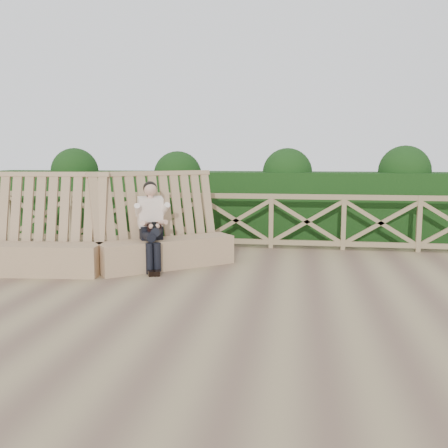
# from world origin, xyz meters

# --- Properties ---
(ground) EXTENTS (60.00, 60.00, 0.00)m
(ground) POSITION_xyz_m (0.00, 0.00, 0.00)
(ground) COLOR brown
(ground) RESTS_ON ground
(bench) EXTENTS (4.26, 2.24, 1.62)m
(bench) POSITION_xyz_m (-1.95, 1.12, 0.41)
(bench) COLOR #997E57
(bench) RESTS_ON ground
(woman) EXTENTS (0.59, 0.90, 1.45)m
(woman) POSITION_xyz_m (-1.12, 1.30, 0.78)
(woman) COLOR black
(woman) RESTS_ON ground
(guardrail) EXTENTS (10.10, 0.09, 1.10)m
(guardrail) POSITION_xyz_m (0.00, 3.50, 0.55)
(guardrail) COLOR olive
(guardrail) RESTS_ON ground
(hedge) EXTENTS (12.00, 1.20, 1.50)m
(hedge) POSITION_xyz_m (0.00, 4.70, 0.75)
(hedge) COLOR black
(hedge) RESTS_ON ground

